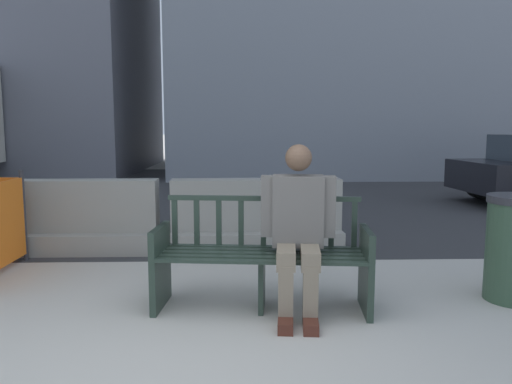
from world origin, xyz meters
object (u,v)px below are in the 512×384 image
Objects in this scene: street_bench at (262,260)px; jersey_barrier_left at (72,222)px; jersey_barrier_centre at (256,221)px; seated_person at (298,225)px.

street_bench is 0.87× the size of jersey_barrier_left.
jersey_barrier_left is (-2.16, -0.03, 0.00)m from jersey_barrier_centre.
jersey_barrier_centre is 1.01× the size of jersey_barrier_left.
street_bench is 1.32× the size of seated_person.
jersey_barrier_left is (-2.15, 1.94, -0.06)m from street_bench.
street_bench is 2.90m from jersey_barrier_left.
street_bench is at bearing -90.47° from jersey_barrier_centre.
jersey_barrier_left is at bearing 137.84° from street_bench.
jersey_barrier_centre is at bearing 97.21° from seated_person.
seated_person is (0.28, -0.08, 0.29)m from street_bench.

